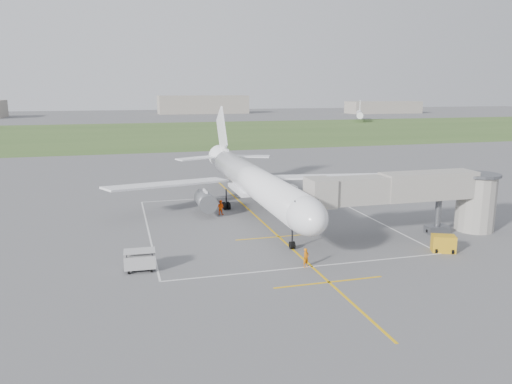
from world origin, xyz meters
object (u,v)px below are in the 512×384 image
object	(u,v)px
baggage_cart	(140,260)
ramp_worker_nose	(306,258)
jet_bridge	(422,194)
gpu_unit	(443,244)
airliner	(254,182)
ramp_worker_wing	(220,207)

from	to	relation	value
baggage_cart	ramp_worker_nose	world-z (taller)	baggage_cart
jet_bridge	baggage_cart	xyz separation A→B (m)	(-31.24, -3.32, -3.75)
baggage_cart	ramp_worker_nose	size ratio (longest dim) A/B	1.58
jet_bridge	gpu_unit	size ratio (longest dim) A/B	8.68
jet_bridge	airliner	bearing A→B (deg)	137.81
gpu_unit	baggage_cart	distance (m)	30.20
airliner	jet_bridge	size ratio (longest dim) A/B	2.00
jet_bridge	baggage_cart	bearing A→B (deg)	-173.93
baggage_cart	ramp_worker_wing	xyz separation A→B (m)	(11.22, 18.48, -0.01)
ramp_worker_nose	ramp_worker_wing	distance (m)	21.93
airliner	baggage_cart	bearing A→B (deg)	-131.45
jet_bridge	baggage_cart	world-z (taller)	jet_bridge
baggage_cart	ramp_worker_wing	size ratio (longest dim) A/B	1.46
jet_bridge	ramp_worker_wing	world-z (taller)	jet_bridge
ramp_worker_nose	ramp_worker_wing	world-z (taller)	ramp_worker_wing
baggage_cart	jet_bridge	bearing A→B (deg)	8.38
airliner	baggage_cart	distance (m)	23.69
ramp_worker_nose	baggage_cart	bearing A→B (deg)	141.58
baggage_cart	ramp_worker_nose	xyz separation A→B (m)	(14.95, -3.13, -0.09)
airliner	ramp_worker_wing	distance (m)	5.56
gpu_unit	ramp_worker_wing	distance (m)	28.33
ramp_worker_nose	ramp_worker_wing	size ratio (longest dim) A/B	0.92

